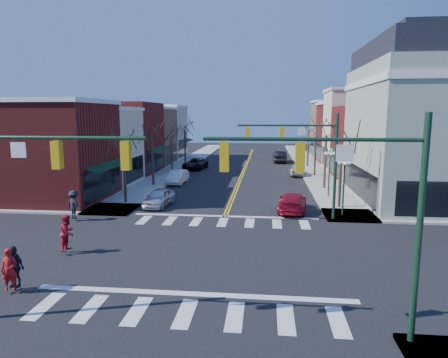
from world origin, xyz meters
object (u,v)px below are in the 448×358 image
(pedestrian_dark_b, at_px, (74,204))
(car_right_near, at_px, (292,202))
(lamppost_corner, at_px, (344,175))
(car_left_far, at_px, (195,164))
(lamppost_midblock, at_px, (330,164))
(pedestrian_red_b, at_px, (68,233))
(pedestrian_red_a, at_px, (9,270))
(pedestrian_dark_a, at_px, (14,266))
(car_left_mid, at_px, (178,177))
(victorian_corner, at_px, (438,120))
(car_right_far, at_px, (279,157))
(car_left_near, at_px, (159,198))
(car_right_mid, at_px, (297,170))

(pedestrian_dark_b, bearing_deg, car_right_near, -137.94)
(lamppost_corner, distance_m, car_left_far, 27.38)
(lamppost_midblock, relative_size, pedestrian_red_b, 2.28)
(car_right_near, distance_m, pedestrian_dark_b, 15.39)
(pedestrian_red_a, bearing_deg, lamppost_midblock, 37.29)
(car_left_far, xyz_separation_m, pedestrian_dark_a, (-0.90, -36.55, 0.30))
(lamppost_corner, height_order, pedestrian_dark_a, lamppost_corner)
(lamppost_corner, height_order, car_left_mid, lamppost_corner)
(victorian_corner, relative_size, lamppost_corner, 3.29)
(car_left_mid, height_order, car_right_far, car_right_far)
(car_right_near, height_order, pedestrian_red_b, pedestrian_red_b)
(car_left_far, relative_size, pedestrian_dark_b, 2.65)
(car_right_far, bearing_deg, car_left_near, 68.51)
(car_right_near, xyz_separation_m, pedestrian_dark_b, (-14.80, -4.19, 0.42))
(pedestrian_dark_b, bearing_deg, lamppost_midblock, -126.33)
(car_right_far, distance_m, pedestrian_red_a, 47.44)
(lamppost_corner, xyz_separation_m, pedestrian_red_b, (-15.50, -9.08, -1.86))
(pedestrian_red_b, bearing_deg, pedestrian_dark_a, -179.67)
(victorian_corner, height_order, car_right_mid, victorian_corner)
(car_right_near, bearing_deg, lamppost_corner, 166.13)
(victorian_corner, distance_m, lamppost_corner, 10.89)
(lamppost_midblock, bearing_deg, car_right_mid, 98.23)
(car_left_near, height_order, pedestrian_red_b, pedestrian_red_b)
(car_left_far, distance_m, car_right_near, 24.51)
(car_left_far, distance_m, pedestrian_dark_b, 26.24)
(car_left_near, bearing_deg, pedestrian_red_b, -95.00)
(lamppost_corner, bearing_deg, pedestrian_red_b, -149.63)
(car_left_near, relative_size, car_left_far, 0.78)
(car_right_mid, height_order, pedestrian_red_b, pedestrian_red_b)
(car_left_far, xyz_separation_m, pedestrian_dark_b, (-3.60, -25.99, 0.41))
(lamppost_corner, relative_size, car_left_far, 0.84)
(lamppost_midblock, distance_m, car_left_far, 22.18)
(car_left_far, relative_size, pedestrian_red_a, 3.00)
(car_left_mid, bearing_deg, pedestrian_red_b, -90.54)
(victorian_corner, bearing_deg, car_right_near, -157.91)
(car_left_near, height_order, pedestrian_dark_b, pedestrian_dark_b)
(victorian_corner, distance_m, car_right_near, 13.96)
(victorian_corner, bearing_deg, car_left_near, -169.34)
(pedestrian_dark_b, bearing_deg, pedestrian_red_a, 130.18)
(car_right_far, height_order, pedestrian_red_b, pedestrian_red_b)
(lamppost_midblock, distance_m, pedestrian_red_a, 25.64)
(pedestrian_dark_a, relative_size, pedestrian_dark_b, 0.89)
(pedestrian_red_a, height_order, pedestrian_dark_a, pedestrian_dark_a)
(pedestrian_red_a, relative_size, pedestrian_red_b, 0.90)
(lamppost_corner, relative_size, car_right_near, 0.89)
(lamppost_midblock, xyz_separation_m, pedestrian_red_b, (-15.50, -15.58, -1.86))
(pedestrian_red_b, bearing_deg, pedestrian_dark_b, 24.06)
(car_left_far, bearing_deg, lamppost_corner, -50.46)
(lamppost_midblock, distance_m, pedestrian_red_b, 22.06)
(pedestrian_red_b, xyz_separation_m, pedestrian_dark_a, (0.00, -4.42, -0.08))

